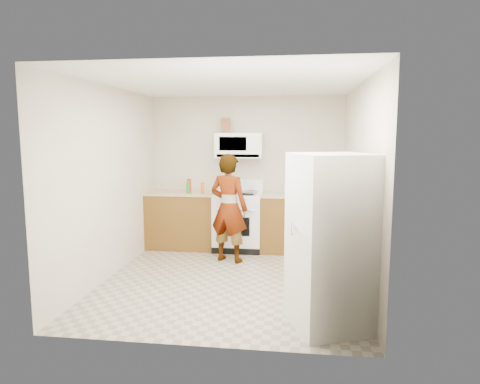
% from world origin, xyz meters
% --- Properties ---
extents(floor, '(3.60, 3.60, 0.00)m').
position_xyz_m(floor, '(0.00, 0.00, 0.00)').
color(floor, gray).
rests_on(floor, ground).
extents(back_wall, '(3.20, 0.02, 2.50)m').
position_xyz_m(back_wall, '(0.00, 1.79, 1.25)').
color(back_wall, beige).
rests_on(back_wall, floor).
extents(right_wall, '(0.02, 3.60, 2.50)m').
position_xyz_m(right_wall, '(1.59, 0.00, 1.25)').
color(right_wall, beige).
rests_on(right_wall, floor).
extents(cabinet_left, '(1.12, 0.62, 0.90)m').
position_xyz_m(cabinet_left, '(-1.04, 1.49, 0.45)').
color(cabinet_left, brown).
rests_on(cabinet_left, floor).
extents(counter_left, '(1.14, 0.64, 0.03)m').
position_xyz_m(counter_left, '(-1.04, 1.49, 0.92)').
color(counter_left, tan).
rests_on(counter_left, cabinet_left).
extents(cabinet_right, '(0.80, 0.62, 0.90)m').
position_xyz_m(cabinet_right, '(0.68, 1.49, 0.45)').
color(cabinet_right, brown).
rests_on(cabinet_right, floor).
extents(counter_right, '(0.82, 0.64, 0.03)m').
position_xyz_m(counter_right, '(0.68, 1.49, 0.92)').
color(counter_right, tan).
rests_on(counter_right, cabinet_right).
extents(gas_range, '(0.76, 0.65, 1.13)m').
position_xyz_m(gas_range, '(-0.10, 1.48, 0.49)').
color(gas_range, white).
rests_on(gas_range, floor).
extents(microwave, '(0.76, 0.38, 0.40)m').
position_xyz_m(microwave, '(-0.10, 1.61, 1.70)').
color(microwave, white).
rests_on(microwave, back_wall).
extents(person, '(0.68, 0.55, 1.60)m').
position_xyz_m(person, '(-0.15, 0.80, 0.80)').
color(person, tan).
rests_on(person, floor).
extents(fridge, '(0.90, 0.90, 1.70)m').
position_xyz_m(fridge, '(1.17, -1.22, 0.85)').
color(fridge, silver).
rests_on(fridge, floor).
extents(kettle, '(0.17, 0.17, 0.17)m').
position_xyz_m(kettle, '(0.69, 1.60, 1.02)').
color(kettle, silver).
rests_on(kettle, counter_right).
extents(jug, '(0.16, 0.16, 0.24)m').
position_xyz_m(jug, '(-0.33, 1.65, 2.02)').
color(jug, brown).
rests_on(jug, microwave).
extents(saucepan, '(0.29, 0.29, 0.13)m').
position_xyz_m(saucepan, '(-0.22, 1.63, 1.02)').
color(saucepan, silver).
rests_on(saucepan, gas_range).
extents(tray, '(0.29, 0.22, 0.05)m').
position_xyz_m(tray, '(0.08, 1.39, 0.96)').
color(tray, silver).
rests_on(tray, gas_range).
extents(bottle_spray, '(0.09, 0.09, 0.23)m').
position_xyz_m(bottle_spray, '(-0.89, 1.38, 1.05)').
color(bottle_spray, red).
rests_on(bottle_spray, counter_left).
extents(bottle_hot_sauce, '(0.06, 0.06, 0.17)m').
position_xyz_m(bottle_hot_sauce, '(-0.67, 1.37, 1.02)').
color(bottle_hot_sauce, orange).
rests_on(bottle_hot_sauce, counter_left).
extents(bottle_green_cap, '(0.07, 0.07, 0.20)m').
position_xyz_m(bottle_green_cap, '(-0.88, 1.29, 1.03)').
color(bottle_green_cap, '#167C1B').
rests_on(bottle_green_cap, counter_left).
extents(pot_lid, '(0.26, 0.26, 0.01)m').
position_xyz_m(pot_lid, '(-0.57, 1.30, 0.94)').
color(pot_lid, silver).
rests_on(pot_lid, counter_left).
extents(broom, '(0.21, 0.22, 1.31)m').
position_xyz_m(broom, '(1.58, 1.16, 0.67)').
color(broom, silver).
rests_on(broom, floor).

